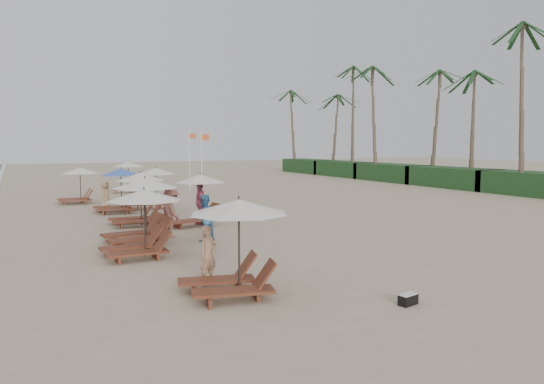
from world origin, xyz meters
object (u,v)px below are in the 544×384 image
beachgoer_mid_a (204,218)px  duffel_bag (408,299)px  inland_station_2 (127,172)px  flag_pole_near (202,160)px  beachgoer_near (208,255)px  beachgoer_mid_b (171,213)px  inland_station_1 (153,184)px  inland_station_0 (196,196)px  lounger_station_4 (116,192)px  beachgoer_far_b (105,195)px  lounger_station_1 (138,221)px  lounger_station_3 (136,199)px  lounger_station_5 (77,185)px  lounger_station_0 (231,245)px  beachgoer_far_a (200,203)px  lounger_station_2 (138,212)px

beachgoer_mid_a → duffel_bag: 9.25m
inland_station_2 → flag_pole_near: bearing=-48.0°
beachgoer_near → beachgoer_mid_b: beachgoer_mid_b is taller
inland_station_1 → inland_station_2: (0.50, 9.78, 0.14)m
inland_station_0 → inland_station_2: same height
inland_station_1 → duffel_bag: (0.97, -19.24, -1.23)m
lounger_station_4 → beachgoer_far_b: 1.86m
lounger_station_1 → lounger_station_3: bearing=78.6°
beachgoer_far_b → lounger_station_3: bearing=-149.0°
lounger_station_5 → flag_pole_near: (8.15, 0.81, 1.31)m
lounger_station_0 → inland_station_2: bearing=84.0°
beachgoer_far_a → inland_station_0: bearing=-26.3°
inland_station_1 → flag_pole_near: (4.66, 5.14, 1.07)m
lounger_station_3 → beachgoer_far_b: size_ratio=1.63×
beachgoer_far_b → flag_pole_near: bearing=-31.2°
inland_station_2 → beachgoer_far_a: (0.05, -16.10, -0.55)m
lounger_station_0 → lounger_station_2: (-0.58, 7.33, -0.09)m
lounger_station_1 → inland_station_2: (3.84, 21.44, 0.35)m
lounger_station_5 → beachgoer_mid_b: size_ratio=1.31×
inland_station_0 → beachgoer_near: 9.38m
beachgoer_near → inland_station_2: bearing=57.6°
lounger_station_0 → lounger_station_3: (0.20, 11.42, -0.08)m
beachgoer_near → lounger_station_1: bearing=76.8°
inland_station_1 → beachgoer_mid_a: 10.19m
lounger_station_1 → flag_pole_near: (8.01, 16.81, 1.29)m
beachgoer_far_b → duffel_bag: bearing=-142.4°
lounger_station_5 → beachgoer_near: (1.02, -20.00, -0.36)m
lounger_station_5 → lounger_station_4: bearing=-75.2°
lounger_station_1 → lounger_station_2: lounger_station_2 is taller
lounger_station_5 → beachgoer_mid_a: bearing=-78.8°
lounger_station_0 → inland_station_2: size_ratio=1.05×
beachgoer_mid_b → beachgoer_far_a: size_ratio=1.00×
lounger_station_4 → inland_station_1: (2.11, 0.86, 0.28)m
lounger_station_0 → lounger_station_2: bearing=94.5°
beachgoer_near → duffel_bag: (3.43, -3.57, -0.63)m
lounger_station_3 → beachgoer_mid_b: bearing=-80.0°
lounger_station_1 → beachgoer_mid_b: (1.88, 2.88, -0.19)m
lounger_station_3 → duffel_bag: bearing=-77.6°
lounger_station_0 → beachgoer_far_b: size_ratio=1.72×
inland_station_1 → beachgoer_mid_b: 8.92m
inland_station_2 → beachgoer_far_a: bearing=-89.8°
beachgoer_mid_a → beachgoer_far_b: size_ratio=1.12×
inland_station_1 → duffel_bag: inland_station_1 is taller
lounger_station_1 → lounger_station_2: 2.31m
lounger_station_2 → inland_station_1: lounger_station_2 is taller
lounger_station_4 → beachgoer_far_b: (-0.28, 1.82, -0.31)m
lounger_station_1 → duffel_bag: size_ratio=5.19×
lounger_station_2 → duffel_bag: size_ratio=5.58×
lounger_station_5 → beachgoer_near: bearing=-87.1°
lounger_station_2 → beachgoer_far_b: size_ratio=1.81×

